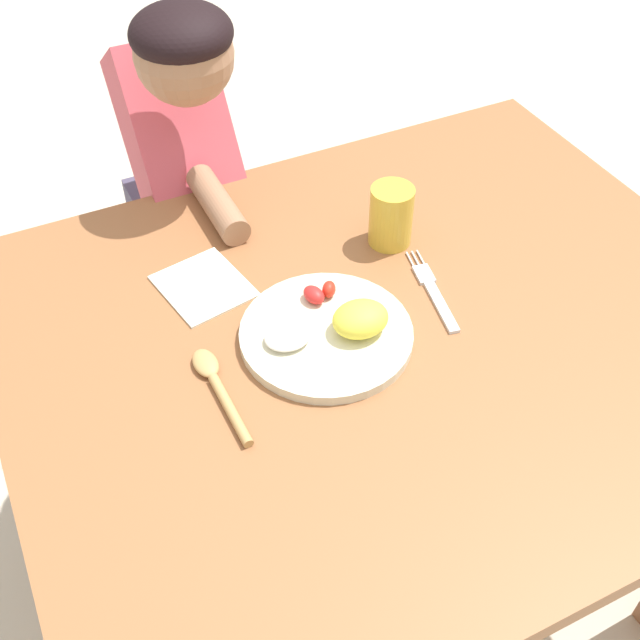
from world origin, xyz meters
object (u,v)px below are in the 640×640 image
(fork, at_px, (433,292))
(spoon, at_px, (217,384))
(drinking_cup, at_px, (391,216))
(person, at_px, (187,213))
(plate, at_px, (330,331))

(fork, xyz_separation_m, spoon, (-0.38, -0.03, 0.00))
(drinking_cup, xyz_separation_m, person, (-0.24, 0.42, -0.20))
(drinking_cup, height_order, person, person)
(plate, xyz_separation_m, person, (-0.04, 0.58, -0.16))
(plate, bearing_deg, drinking_cup, 40.09)
(spoon, bearing_deg, drinking_cup, -65.23)
(spoon, height_order, drinking_cup, drinking_cup)
(person, bearing_deg, spoon, 76.53)
(spoon, relative_size, person, 0.18)
(plate, relative_size, spoon, 1.37)
(person, bearing_deg, fork, 112.61)
(plate, height_order, spoon, plate)
(fork, bearing_deg, drinking_cup, 10.37)
(plate, distance_m, fork, 0.19)
(plate, distance_m, person, 0.60)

